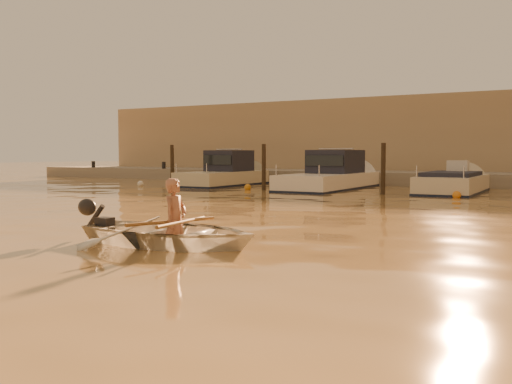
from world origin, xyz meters
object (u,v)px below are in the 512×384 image
Objects in this scene: person at (175,221)px; moored_boat_1 at (223,173)px; moored_boat_2 at (330,175)px; dinghy at (171,233)px; moored_boat_3 at (453,187)px; waterfront_building at (454,140)px.

person is 18.64m from moored_boat_1.
person is 16.51m from moored_boat_2.
moored_boat_2 is at bearing 0.00° from moored_boat_1.
dinghy is 0.54× the size of moored_boat_3.
moored_boat_2 is at bearing 9.76° from dinghy.
moored_boat_3 is (5.33, 0.00, -0.40)m from moored_boat_2.
moored_boat_2 is 11.63m from waterfront_building.
person is at bearing -89.15° from waterfront_building.
person is 0.03× the size of waterfront_building.
waterfront_building reaches higher than person.
moored_boat_2 is at bearing 180.00° from moored_boat_3.
waterfront_building is (3.32, 11.00, 1.77)m from moored_boat_2.
moored_boat_3 is at bearing -8.98° from dinghy.
waterfront_building reaches higher than moored_boat_2.
moored_boat_3 is at bearing 0.00° from moored_boat_1.
waterfront_building is (-2.00, 11.00, 2.17)m from moored_boat_3.
moored_boat_1 reaches higher than person.
moored_boat_2 is at bearing 10.10° from person.
waterfront_building is (-0.40, 27.08, 1.97)m from person.
dinghy is at bearing -77.30° from moored_boat_2.
person is 27.16m from waterfront_building.
waterfront_building is at bearing 73.19° from moored_boat_2.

